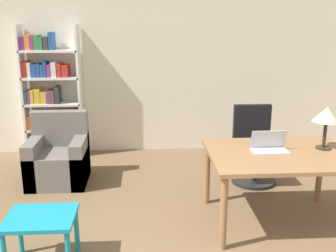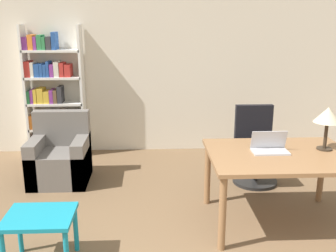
{
  "view_description": "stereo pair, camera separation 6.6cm",
  "coord_description": "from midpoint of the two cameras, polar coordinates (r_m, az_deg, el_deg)",
  "views": [
    {
      "loc": [
        -0.38,
        -1.69,
        2.1
      ],
      "look_at": [
        -0.14,
        2.22,
        1.02
      ],
      "focal_mm": 42.0,
      "sensor_mm": 36.0,
      "label": 1
    },
    {
      "loc": [
        -0.31,
        -1.7,
        2.1
      ],
      "look_at": [
        -0.14,
        2.22,
        1.02
      ],
      "focal_mm": 42.0,
      "sensor_mm": 36.0,
      "label": 2
    }
  ],
  "objects": [
    {
      "name": "side_table_blue",
      "position": [
        3.64,
        -17.57,
        -13.31
      ],
      "size": [
        0.58,
        0.48,
        0.48
      ],
      "color": "teal",
      "rests_on": "ground_plane"
    },
    {
      "name": "bookshelf",
      "position": [
        6.33,
        -16.14,
        3.68
      ],
      "size": [
        0.88,
        0.28,
        2.02
      ],
      "color": "white",
      "rests_on": "ground_plane"
    },
    {
      "name": "table_lamp",
      "position": [
        4.36,
        22.59,
        1.31
      ],
      "size": [
        0.29,
        0.29,
        0.45
      ],
      "color": "#2D2319",
      "rests_on": "desk"
    },
    {
      "name": "laptop",
      "position": [
        4.18,
        14.97,
        -3.01
      ],
      "size": [
        0.37,
        0.21,
        0.22
      ],
      "color": "#B2B2B7",
      "rests_on": "desk"
    },
    {
      "name": "armchair",
      "position": [
        5.39,
        -15.04,
        -4.65
      ],
      "size": [
        0.74,
        0.69,
        0.91
      ],
      "color": "#66605B",
      "rests_on": "ground_plane"
    },
    {
      "name": "desk",
      "position": [
        4.2,
        16.4,
        -5.03
      ],
      "size": [
        1.46,
        1.08,
        0.77
      ],
      "color": "olive",
      "rests_on": "ground_plane"
    },
    {
      "name": "office_chair",
      "position": [
        5.31,
        12.87,
        -3.29
      ],
      "size": [
        0.58,
        0.58,
        1.0
      ],
      "color": "black",
      "rests_on": "ground_plane"
    },
    {
      "name": "wall_back",
      "position": [
        6.28,
        0.58,
        8.5
      ],
      "size": [
        8.0,
        0.06,
        2.7
      ],
      "color": "beige",
      "rests_on": "ground_plane"
    }
  ]
}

